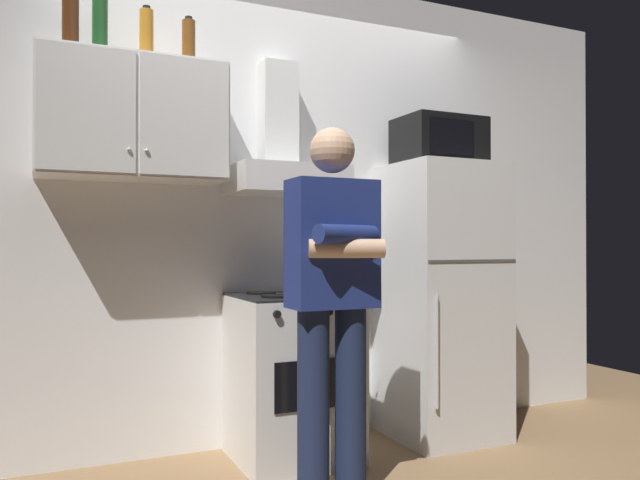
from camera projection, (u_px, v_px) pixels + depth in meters
ground_plane at (320, 472)px, 3.08m from camera, size 7.00×7.00×0.00m
back_wall_tiled at (278, 207)px, 3.64m from camera, size 4.80×0.10×2.70m
upper_cabinet at (133, 119)px, 3.08m from camera, size 0.90×0.37×0.60m
stove_oven at (292, 376)px, 3.29m from camera, size 0.60×0.62×0.87m
range_hood at (283, 159)px, 3.41m from camera, size 0.60×0.44×0.75m
refrigerator at (441, 300)px, 3.68m from camera, size 0.60×0.62×1.60m
microwave at (439, 142)px, 3.71m from camera, size 0.48×0.37×0.28m
person_standing at (333, 296)px, 2.72m from camera, size 0.38×0.33×1.64m
cooking_pot at (324, 283)px, 3.24m from camera, size 0.27×0.17×0.10m
bottle_beer_brown at (189, 42)px, 3.19m from camera, size 0.07×0.07×0.25m
bottle_rum_dark at (70, 19)px, 2.94m from camera, size 0.08×0.08×0.30m
bottle_liquor_amber at (146, 34)px, 3.11m from camera, size 0.07×0.07×0.27m
bottle_wine_green at (100, 26)px, 3.03m from camera, size 0.07×0.07×0.30m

